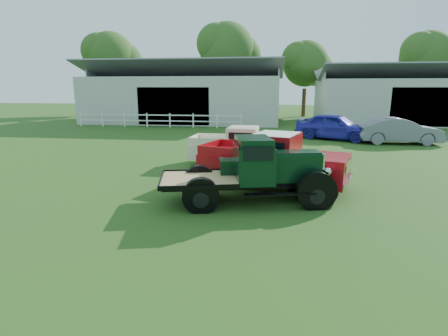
% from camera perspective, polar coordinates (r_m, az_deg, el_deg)
% --- Properties ---
extents(ground, '(120.00, 120.00, 0.00)m').
position_cam_1_polar(ground, '(9.25, -2.28, -7.99)').
color(ground, '#2A4D1D').
extents(shed_left, '(18.80, 10.20, 5.60)m').
position_cam_1_polar(shed_left, '(35.54, -6.13, 12.18)').
color(shed_left, '#BABCB0').
rests_on(shed_left, ground).
extents(shed_right, '(16.80, 9.20, 5.20)m').
position_cam_1_polar(shed_right, '(37.62, 27.77, 10.53)').
color(shed_right, '#BABCB0').
rests_on(shed_right, ground).
extents(fence_rail, '(14.20, 0.16, 1.20)m').
position_cam_1_polar(fence_rail, '(30.17, -10.65, 7.70)').
color(fence_rail, white).
rests_on(fence_rail, ground).
extents(tree_a, '(6.30, 6.30, 10.50)m').
position_cam_1_polar(tree_a, '(45.90, -17.90, 14.90)').
color(tree_a, '#29571A').
rests_on(tree_a, ground).
extents(tree_b, '(6.90, 6.90, 11.50)m').
position_cam_1_polar(tree_b, '(42.92, 0.51, 16.34)').
color(tree_b, '#29571A').
rests_on(tree_b, ground).
extents(tree_c, '(5.40, 5.40, 9.00)m').
position_cam_1_polar(tree_c, '(41.65, 13.10, 14.39)').
color(tree_c, '#29571A').
rests_on(tree_c, ground).
extents(tree_d, '(6.00, 6.00, 10.00)m').
position_cam_1_polar(tree_d, '(45.59, 29.99, 13.52)').
color(tree_d, '#29571A').
rests_on(tree_d, ground).
extents(vintage_flatbed, '(5.18, 2.99, 1.93)m').
position_cam_1_polar(vintage_flatbed, '(10.16, 4.24, -0.38)').
color(vintage_flatbed, black).
rests_on(vintage_flatbed, ground).
extents(red_pickup, '(5.42, 3.42, 1.85)m').
position_cam_1_polar(red_pickup, '(11.90, 7.90, 1.34)').
color(red_pickup, '#A40E14').
rests_on(red_pickup, ground).
extents(white_pickup, '(4.56, 2.02, 1.64)m').
position_cam_1_polar(white_pickup, '(15.05, 2.77, 3.50)').
color(white_pickup, beige).
rests_on(white_pickup, ground).
extents(misc_car_blue, '(5.31, 4.01, 1.68)m').
position_cam_1_polar(misc_car_blue, '(23.73, 17.67, 6.48)').
color(misc_car_blue, '#26249F').
rests_on(misc_car_blue, ground).
extents(misc_car_grey, '(4.68, 1.69, 1.54)m').
position_cam_1_polar(misc_car_grey, '(23.39, 26.69, 5.44)').
color(misc_car_grey, slate).
rests_on(misc_car_grey, ground).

